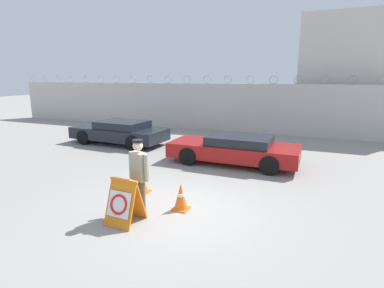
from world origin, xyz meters
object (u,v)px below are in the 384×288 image
object	(u,v)px
traffic_cone_near	(181,197)
barricade_sign	(124,202)
parked_car_front_coupe	(120,132)
traffic_cone_mid	(141,179)
parked_car_rear_sedan	(234,149)
security_guard	(139,173)

from	to	relation	value
traffic_cone_near	barricade_sign	bearing A→B (deg)	-128.37
barricade_sign	parked_car_front_coupe	distance (m)	8.40
traffic_cone_mid	parked_car_rear_sedan	size ratio (longest dim) A/B	0.17
security_guard	traffic_cone_mid	size ratio (longest dim) A/B	2.26
traffic_cone_near	parked_car_front_coupe	size ratio (longest dim) A/B	0.14
barricade_sign	traffic_cone_mid	size ratio (longest dim) A/B	1.27
traffic_cone_near	parked_car_front_coupe	distance (m)	8.14
traffic_cone_mid	barricade_sign	bearing A→B (deg)	-70.43
parked_car_rear_sedan	traffic_cone_mid	bearing A→B (deg)	66.77
traffic_cone_mid	parked_car_front_coupe	size ratio (longest dim) A/B	0.17
parked_car_front_coupe	parked_car_rear_sedan	world-z (taller)	parked_car_front_coupe
security_guard	parked_car_rear_sedan	bearing A→B (deg)	-80.30
barricade_sign	parked_car_rear_sedan	xyz separation A→B (m)	(1.10, 5.55, 0.07)
traffic_cone_mid	parked_car_rear_sedan	distance (m)	4.21
security_guard	traffic_cone_near	distance (m)	1.21
barricade_sign	parked_car_rear_sedan	size ratio (longest dim) A/B	0.21
barricade_sign	traffic_cone_mid	distance (m)	1.81
traffic_cone_near	parked_car_rear_sedan	distance (m)	4.44
parked_car_front_coupe	parked_car_rear_sedan	size ratio (longest dim) A/B	1.00
traffic_cone_mid	parked_car_front_coupe	bearing A→B (deg)	130.51
barricade_sign	traffic_cone_mid	xyz separation A→B (m)	(-0.61, 1.70, -0.11)
security_guard	parked_car_rear_sedan	distance (m)	5.14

